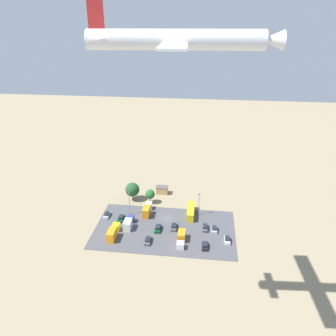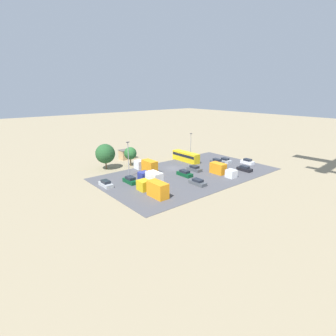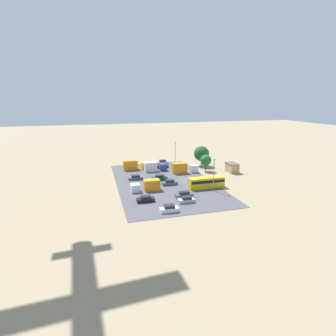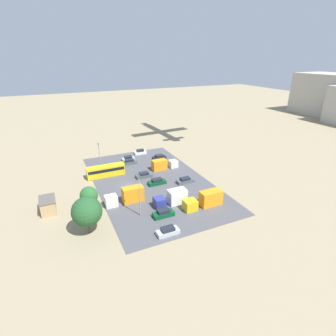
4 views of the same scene
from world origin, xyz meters
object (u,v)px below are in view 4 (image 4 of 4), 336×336
Objects in this scene: parked_car_2 at (157,182)px; parked_truck_1 at (163,165)px; parked_car_4 at (163,213)px; parked_car_6 at (168,231)px; bus at (106,170)px; parked_car_5 at (140,152)px; shed_building at (48,205)px; parked_car_7 at (159,157)px; parked_truck_0 at (205,200)px; parked_truck_2 at (127,196)px; parked_car_0 at (185,181)px; parked_car_8 at (129,162)px; parked_car_1 at (144,175)px; parked_truck_3 at (172,198)px; parked_car_3 at (128,159)px.

parked_truck_1 is at bearing 146.76° from parked_car_2.
parked_car_4 reaches higher than parked_car_6.
bus reaches higher than parked_car_6.
parked_car_6 is (5.92, -1.71, -0.06)m from parked_car_4.
shed_building is at bearing -49.20° from parked_car_5.
parked_car_2 is 1.08× the size of parked_car_7.
parked_truck_0 reaches higher than parked_car_2.
parked_truck_2 is (3.47, 16.67, 0.11)m from shed_building.
parked_car_5 is (-23.93, 3.72, 0.00)m from parked_car_2.
parked_car_0 is 12.52m from parked_truck_0.
parked_car_7 is 0.55× the size of parked_truck_1.
parked_car_5 is at bearing 130.80° from shed_building.
shed_building is 30.50m from parked_car_8.
parked_car_4 is 33.41m from parked_car_7.
parked_car_4 is at bearing -17.53° from parked_car_2.
parked_car_1 is 11.05m from parked_car_8.
parked_car_1 is 14.59m from parked_car_7.
parked_car_5 is at bearing 2.74° from parked_truck_0.
parked_truck_1 is 20.44m from parked_truck_3.
parked_car_0 is 7.56m from parked_car_2.
shed_building reaches higher than parked_car_1.
parked_car_5 is (-13.02, 14.81, -0.99)m from bus.
parked_truck_3 is at bearing 71.74° from shed_building.
bus is 2.56× the size of parked_car_3.
parked_truck_3 reaches higher than parked_car_7.
parked_truck_3 is at bearing 25.64° from bus.
parked_car_5 reaches higher than parked_car_7.
parked_car_1 is 1.03× the size of parked_car_7.
parked_car_8 is at bearing 4.09° from parked_car_1.
parked_car_6 is at bearing -17.13° from parked_car_2.
parked_car_6 is at bearing -166.21° from parked_truck_2.
parked_truck_2 reaches higher than parked_car_1.
parked_car_2 reaches higher than parked_car_7.
parked_car_1 is at bearing -40.03° from parked_car_7.
parked_car_8 is at bearing -89.16° from parked_car_7.
shed_building is 34.47m from parked_truck_0.
parked_car_5 is 0.90× the size of parked_car_8.
parked_car_0 is at bearing 72.13° from parked_car_2.
parked_truck_3 reaches higher than parked_car_4.
bus is 26.22m from parked_car_4.
parked_car_1 reaches higher than parked_car_0.
parked_car_5 is 0.95× the size of parked_car_7.
parked_car_7 is 0.47× the size of parked_truck_0.
parked_truck_3 reaches higher than parked_car_1.
shed_building is 34.04m from parked_truck_1.
parked_car_4 is (14.47, -4.57, 0.02)m from parked_car_2.
parked_car_4 is 31.00m from parked_car_8.
parked_truck_0 is at bearing 14.45° from parked_car_8.
parked_truck_0 is at bearing 20.75° from parked_car_2.
parked_truck_2 reaches higher than parked_car_4.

